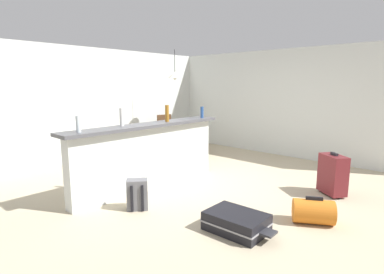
{
  "coord_description": "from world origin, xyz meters",
  "views": [
    {
      "loc": [
        -3.82,
        -3.38,
        1.7
      ],
      "look_at": [
        0.28,
        0.39,
        0.74
      ],
      "focal_mm": 28.91,
      "sensor_mm": 36.0,
      "label": 1
    }
  ],
  "objects_px": {
    "dining_chair_near_partition": "(194,136)",
    "pendant_lamp": "(175,75)",
    "bottle_amber": "(167,113)",
    "dining_table": "(177,127)",
    "suitcase_upright_maroon": "(333,174)",
    "bottle_white": "(122,117)",
    "bottle_blue": "(202,112)",
    "duffel_bag_orange": "(313,212)",
    "suitcase_flat_black": "(236,222)",
    "bottle_clear": "(78,124)",
    "backpack_grey": "(137,195)",
    "dining_chair_far_side": "(162,130)"
  },
  "relations": [
    {
      "from": "suitcase_flat_black",
      "to": "backpack_grey",
      "type": "height_order",
      "value": "backpack_grey"
    },
    {
      "from": "dining_chair_near_partition",
      "to": "duffel_bag_orange",
      "type": "bearing_deg",
      "value": -114.91
    },
    {
      "from": "bottle_white",
      "to": "suitcase_flat_black",
      "type": "bearing_deg",
      "value": -86.17
    },
    {
      "from": "bottle_amber",
      "to": "dining_table",
      "type": "distance_m",
      "value": 2.36
    },
    {
      "from": "suitcase_flat_black",
      "to": "bottle_blue",
      "type": "bearing_deg",
      "value": 50.4
    },
    {
      "from": "backpack_grey",
      "to": "bottle_amber",
      "type": "bearing_deg",
      "value": 27.13
    },
    {
      "from": "suitcase_flat_black",
      "to": "bottle_amber",
      "type": "bearing_deg",
      "value": 69.79
    },
    {
      "from": "bottle_clear",
      "to": "suitcase_upright_maroon",
      "type": "height_order",
      "value": "bottle_clear"
    },
    {
      "from": "dining_table",
      "to": "suitcase_flat_black",
      "type": "relative_size",
      "value": 1.32
    },
    {
      "from": "dining_table",
      "to": "bottle_clear",
      "type": "bearing_deg",
      "value": -155.53
    },
    {
      "from": "bottle_amber",
      "to": "pendant_lamp",
      "type": "bearing_deg",
      "value": 42.23
    },
    {
      "from": "bottle_white",
      "to": "suitcase_upright_maroon",
      "type": "distance_m",
      "value": 3.35
    },
    {
      "from": "dining_table",
      "to": "suitcase_upright_maroon",
      "type": "xyz_separation_m",
      "value": [
        -0.45,
        -3.84,
        -0.32
      ]
    },
    {
      "from": "suitcase_upright_maroon",
      "to": "dining_chair_near_partition",
      "type": "bearing_deg",
      "value": 82.79
    },
    {
      "from": "bottle_white",
      "to": "backpack_grey",
      "type": "relative_size",
      "value": 0.65
    },
    {
      "from": "dining_chair_far_side",
      "to": "suitcase_flat_black",
      "type": "relative_size",
      "value": 1.11
    },
    {
      "from": "bottle_blue",
      "to": "backpack_grey",
      "type": "distance_m",
      "value": 2.22
    },
    {
      "from": "bottle_clear",
      "to": "duffel_bag_orange",
      "type": "xyz_separation_m",
      "value": [
        1.7,
        -2.5,
        -1.03
      ]
    },
    {
      "from": "bottle_amber",
      "to": "duffel_bag_orange",
      "type": "xyz_separation_m",
      "value": [
        0.1,
        -2.51,
        -1.06
      ]
    },
    {
      "from": "bottle_amber",
      "to": "pendant_lamp",
      "type": "height_order",
      "value": "pendant_lamp"
    },
    {
      "from": "bottle_white",
      "to": "dining_chair_near_partition",
      "type": "xyz_separation_m",
      "value": [
        2.54,
        0.83,
        -0.69
      ]
    },
    {
      "from": "dining_table",
      "to": "suitcase_flat_black",
      "type": "bearing_deg",
      "value": -125.43
    },
    {
      "from": "bottle_white",
      "to": "bottle_blue",
      "type": "bearing_deg",
      "value": -4.98
    },
    {
      "from": "bottle_white",
      "to": "duffel_bag_orange",
      "type": "bearing_deg",
      "value": -69.98
    },
    {
      "from": "pendant_lamp",
      "to": "suitcase_flat_black",
      "type": "xyz_separation_m",
      "value": [
        -2.41,
        -3.48,
        -1.8
      ]
    },
    {
      "from": "bottle_amber",
      "to": "pendant_lamp",
      "type": "relative_size",
      "value": 0.4
    },
    {
      "from": "dining_table",
      "to": "suitcase_upright_maroon",
      "type": "relative_size",
      "value": 1.64
    },
    {
      "from": "suitcase_flat_black",
      "to": "backpack_grey",
      "type": "bearing_deg",
      "value": 105.27
    },
    {
      "from": "bottle_blue",
      "to": "bottle_clear",
      "type": "bearing_deg",
      "value": 178.97
    },
    {
      "from": "suitcase_flat_black",
      "to": "suitcase_upright_maroon",
      "type": "height_order",
      "value": "suitcase_upright_maroon"
    },
    {
      "from": "dining_chair_far_side",
      "to": "pendant_lamp",
      "type": "relative_size",
      "value": 1.32
    },
    {
      "from": "bottle_clear",
      "to": "bottle_white",
      "type": "bearing_deg",
      "value": 7.83
    },
    {
      "from": "dining_chair_near_partition",
      "to": "pendant_lamp",
      "type": "height_order",
      "value": "pendant_lamp"
    },
    {
      "from": "pendant_lamp",
      "to": "suitcase_upright_maroon",
      "type": "bearing_deg",
      "value": -96.09
    },
    {
      "from": "dining_chair_near_partition",
      "to": "suitcase_flat_black",
      "type": "height_order",
      "value": "dining_chair_near_partition"
    },
    {
      "from": "bottle_clear",
      "to": "bottle_amber",
      "type": "relative_size",
      "value": 0.79
    },
    {
      "from": "backpack_grey",
      "to": "pendant_lamp",
      "type": "bearing_deg",
      "value": 36.99
    },
    {
      "from": "duffel_bag_orange",
      "to": "pendant_lamp",
      "type": "bearing_deg",
      "value": 68.5
    },
    {
      "from": "suitcase_upright_maroon",
      "to": "backpack_grey",
      "type": "relative_size",
      "value": 1.6
    },
    {
      "from": "duffel_bag_orange",
      "to": "bottle_white",
      "type": "bearing_deg",
      "value": 110.02
    },
    {
      "from": "bottle_white",
      "to": "dining_table",
      "type": "bearing_deg",
      "value": 28.7
    },
    {
      "from": "pendant_lamp",
      "to": "suitcase_upright_maroon",
      "type": "height_order",
      "value": "pendant_lamp"
    },
    {
      "from": "bottle_amber",
      "to": "suitcase_upright_maroon",
      "type": "xyz_separation_m",
      "value": [
        1.28,
        -2.33,
        -0.88
      ]
    },
    {
      "from": "bottle_white",
      "to": "backpack_grey",
      "type": "distance_m",
      "value": 1.22
    },
    {
      "from": "bottle_amber",
      "to": "dining_chair_near_partition",
      "type": "xyz_separation_m",
      "value": [
        1.7,
        0.92,
        -0.69
      ]
    },
    {
      "from": "bottle_white",
      "to": "bottle_clear",
      "type": "bearing_deg",
      "value": -172.17
    },
    {
      "from": "dining_chair_far_side",
      "to": "suitcase_flat_black",
      "type": "bearing_deg",
      "value": -121.6
    },
    {
      "from": "dining_table",
      "to": "dining_chair_near_partition",
      "type": "distance_m",
      "value": 0.6
    },
    {
      "from": "suitcase_flat_black",
      "to": "duffel_bag_orange",
      "type": "height_order",
      "value": "duffel_bag_orange"
    },
    {
      "from": "bottle_blue",
      "to": "pendant_lamp",
      "type": "xyz_separation_m",
      "value": [
        0.86,
        1.6,
        0.74
      ]
    }
  ]
}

